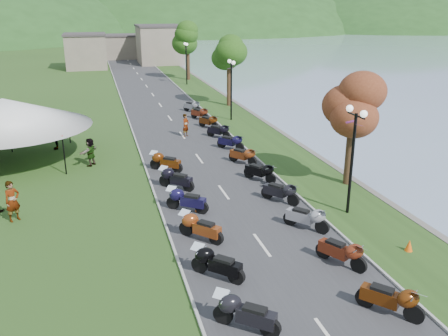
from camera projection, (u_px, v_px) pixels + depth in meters
road at (170, 118)px, 41.31m from camera, size 7.00×120.00×0.02m
hills_backdrop at (106, 31)px, 187.36m from camera, size 360.00×120.00×76.00m
far_building at (116, 48)px, 81.09m from camera, size 18.00×16.00×5.00m
moto_row_right at (269, 181)px, 24.93m from camera, size 2.60×43.12×1.10m
vendor_tent_main at (7, 130)px, 29.27m from camera, size 6.88×6.88×4.00m
tree_lakeside at (352, 123)px, 25.03m from camera, size 2.47×2.47×6.87m
pedestrian_a at (15, 220)px, 21.66m from camera, size 0.87×0.83×1.92m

